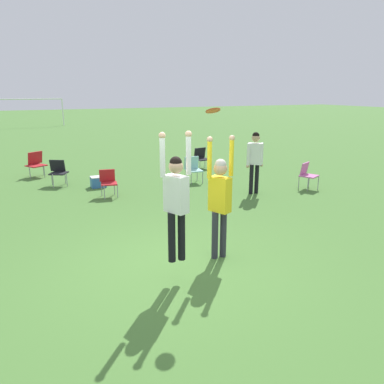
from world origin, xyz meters
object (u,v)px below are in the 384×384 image
Objects in this scene: person_defending at (220,195)px; camping_chair_1 at (307,173)px; person_spectator_near at (255,157)px; cooler_box at (98,182)px; person_jumping at (176,195)px; camping_chair_2 at (108,181)px; camping_chair_5 at (36,162)px; camping_chair_4 at (58,170)px; camping_chair_0 at (193,167)px; frisbee at (213,111)px; camping_chair_3 at (201,157)px.

person_defending is 6.01m from camping_chair_1.
cooler_box is (-4.09, 2.74, -0.95)m from person_spectator_near.
camping_chair_1 is at bearing 99.32° from person_defending.
person_jumping is 0.92× the size of person_defending.
camping_chair_2 is at bearing -86.70° from cooler_box.
camping_chair_2 is 4.13m from camping_chair_5.
camping_chair_0 is at bearing -169.87° from camping_chair_4.
camping_chair_0 is (2.08, 5.58, -0.71)m from person_defending.
camping_chair_1 is at bearing 34.13° from frisbee.
person_defending is at bearing 75.42° from camping_chair_0.
camping_chair_1 is 4.57m from camping_chair_3.
camping_chair_0 reaches higher than camping_chair_1.
camping_chair_2 is 0.98× the size of camping_chair_3.
person_spectator_near is at bearing 75.96° from camping_chair_3.
camping_chair_1 is 0.44× the size of person_spectator_near.
camping_chair_5 is at bearing -27.88° from camping_chair_0.
person_jumping is 2.57× the size of camping_chair_1.
person_jumping is 2.41× the size of camping_chair_0.
frisbee is at bearing -87.93° from person_spectator_near.
person_defending is 2.82× the size of camping_chair_3.
camping_chair_2 is (-2.99, -0.56, -0.03)m from camping_chair_0.
person_defending is at bearing 7.46° from camping_chair_1.
person_jumping is 4.51× the size of cooler_box.
camping_chair_4 is 1.79× the size of cooler_box.
frisbee is 7.02m from cooler_box.
camping_chair_3 is 0.92× the size of camping_chair_5.
camping_chair_0 is at bearing -51.41° from person_jumping.
person_jumping reaches higher than camping_chair_3.
camping_chair_3 is (-1.60, 4.28, -0.03)m from camping_chair_1.
camping_chair_2 is 2.32m from camping_chair_4.
camping_chair_2 is at bearing 20.48° from camping_chair_3.
person_jumping is at bearing 98.96° from camping_chair_2.
person_defending is at bearing -81.06° from cooler_box.
person_defending is 9.49× the size of frisbee.
camping_chair_1 is 1.75× the size of cooler_box.
frisbee is 0.29× the size of camping_chair_1.
camping_chair_5 reaches higher than camping_chair_2.
person_jumping reaches higher than camping_chair_2.
frisbee is at bearing 73.57° from camping_chair_5.
camping_chair_2 is 0.43× the size of person_spectator_near.
camping_chair_5 is at bearing -61.55° from camping_chair_1.
person_defending is 2.88× the size of camping_chair_2.
camping_chair_5 is at bearing -54.43° from camping_chair_2.
cooler_box is (1.70, -2.53, -0.33)m from camping_chair_5.
camping_chair_1 is 7.99m from camping_chair_4.
camping_chair_3 is at bearing -145.00° from camping_chair_4.
person_jumping reaches higher than camping_chair_4.
camping_chair_2 is 4.35m from person_spectator_near.
camping_chair_1 is (6.01, 3.76, -0.95)m from person_jumping.
camping_chair_0 is 2.42m from person_spectator_near.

